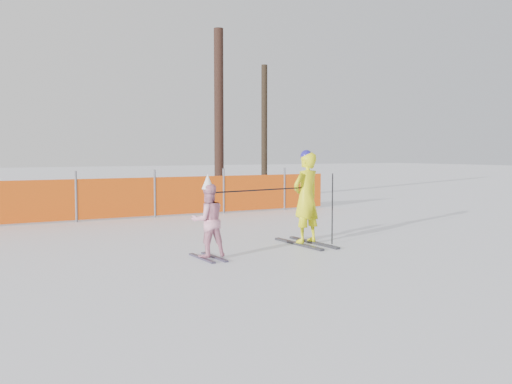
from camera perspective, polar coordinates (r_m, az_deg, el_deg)
ground at (r=9.73m, az=1.46°, el=-6.06°), size 120.00×120.00×0.00m
adult at (r=10.51m, az=5.03°, el=-0.57°), size 0.69×1.50×1.74m
child at (r=9.12m, az=-4.83°, el=-2.80°), size 0.59×0.89×1.36m
ski_poles at (r=10.08m, az=3.49°, el=-0.60°), size 2.50×0.36×1.31m
safety_fence at (r=14.29m, az=-23.04°, el=-0.91°), size 17.34×0.06×1.25m
tree_trunks at (r=19.93m, az=-2.38°, el=7.13°), size 2.35×0.75×5.86m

